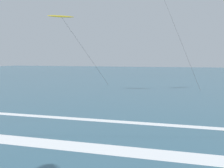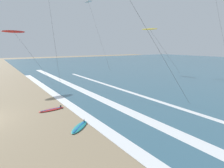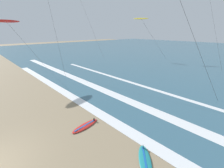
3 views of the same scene
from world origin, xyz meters
The scene contains 8 objects.
wave_foam_shoreline centered at (1.19, 7.14, 0.01)m, with size 44.83×0.90×0.01m, color white.
wave_foam_mid_break centered at (0.92, 10.52, 0.01)m, with size 58.24×1.05×0.01m, color white.
wave_foam_outer_break centered at (1.60, 14.70, 0.01)m, with size 40.05×0.55×0.01m, color white.
surfboard_right_spare centered at (4.76, 5.94, 0.05)m, with size 1.87×1.94×0.25m.
surfboard_left_pile centered at (0.27, 5.39, 0.05)m, with size 0.82×2.15×0.25m.
kite_yellow_high_left centered at (-13.34, 29.23, 8.49)m, with size 6.31×5.26×8.75m.
kite_red_high_right centered at (-15.19, 4.90, 7.18)m, with size 3.33×6.64×7.43m.
kite_white_mid_center centered at (-30.91, 24.52, 16.18)m, with size 13.59×1.63×16.55m.
Camera 2 is at (15.69, 1.37, 5.24)m, focal length 30.63 mm.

